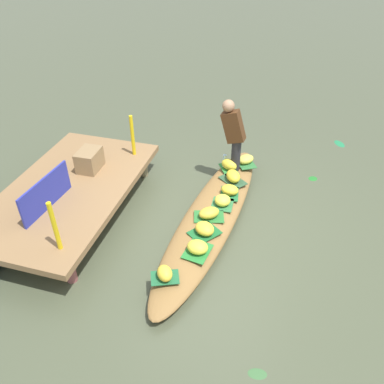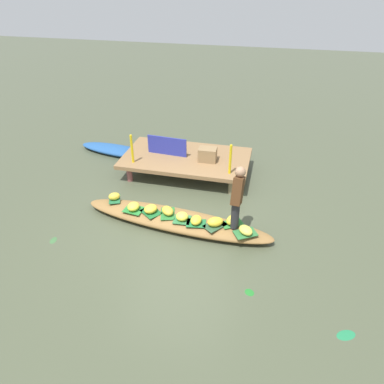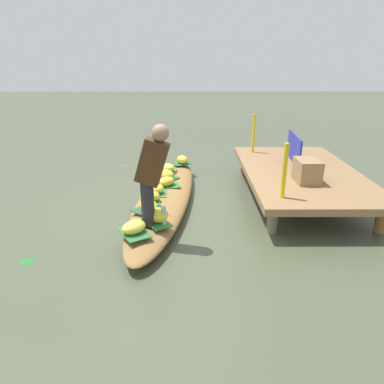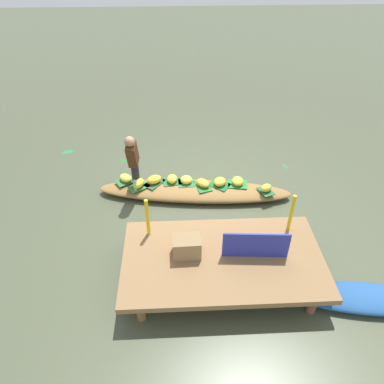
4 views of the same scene
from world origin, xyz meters
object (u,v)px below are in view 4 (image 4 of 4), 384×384
(vendor_boat, at_px, (195,191))
(banana_bunch_4, at_px, (238,181))
(banana_bunch_2, at_px, (138,183))
(banana_bunch_3, at_px, (186,180))
(moored_boat, at_px, (366,298))
(water_bottle, at_px, (135,185))
(banana_bunch_6, at_px, (220,182))
(produce_crate, at_px, (187,247))
(banana_bunch_8, at_px, (126,178))
(banana_bunch_5, at_px, (203,183))
(banana_bunch_0, at_px, (172,179))
(banana_bunch_7, at_px, (154,180))
(banana_bunch_1, at_px, (266,188))
(vendor_person, at_px, (133,158))
(market_banner, at_px, (256,245))

(vendor_boat, bearing_deg, banana_bunch_4, -172.67)
(banana_bunch_2, relative_size, banana_bunch_3, 1.22)
(moored_boat, xyz_separation_m, water_bottle, (3.73, -2.75, 0.27))
(banana_bunch_6, xyz_separation_m, produce_crate, (0.77, 2.13, 0.30))
(moored_boat, height_order, banana_bunch_8, banana_bunch_8)
(water_bottle, bearing_deg, banana_bunch_4, -177.34)
(banana_bunch_5, bearing_deg, banana_bunch_3, -21.03)
(water_bottle, bearing_deg, banana_bunch_8, -56.08)
(banana_bunch_8, xyz_separation_m, water_bottle, (-0.23, 0.34, 0.04))
(banana_bunch_0, distance_m, banana_bunch_5, 0.67)
(vendor_boat, distance_m, banana_bunch_5, 0.27)
(banana_bunch_4, bearing_deg, banana_bunch_7, -4.27)
(moored_boat, relative_size, banana_bunch_1, 9.76)
(moored_boat, bearing_deg, banana_bunch_0, -37.04)
(vendor_person, bearing_deg, banana_bunch_2, 156.82)
(vendor_boat, bearing_deg, banana_bunch_6, -171.62)
(banana_bunch_3, bearing_deg, market_banner, 113.29)
(banana_bunch_6, relative_size, vendor_person, 0.23)
(produce_crate, bearing_deg, banana_bunch_8, -62.85)
(banana_bunch_1, relative_size, banana_bunch_2, 0.82)
(banana_bunch_7, bearing_deg, banana_bunch_1, 170.20)
(banana_bunch_1, distance_m, vendor_person, 2.77)
(moored_boat, bearing_deg, banana_bunch_1, -59.78)
(banana_bunch_7, distance_m, market_banner, 2.92)
(vendor_boat, height_order, banana_bunch_3, banana_bunch_3)
(banana_bunch_5, distance_m, banana_bunch_6, 0.36)
(banana_bunch_0, xyz_separation_m, banana_bunch_1, (-1.93, 0.42, 0.00))
(banana_bunch_5, height_order, banana_bunch_6, banana_bunch_6)
(banana_bunch_3, bearing_deg, produce_crate, 88.17)
(banana_bunch_6, height_order, banana_bunch_8, banana_bunch_6)
(produce_crate, bearing_deg, banana_bunch_7, -74.96)
(vendor_person, relative_size, produce_crate, 2.82)
(vendor_boat, distance_m, banana_bunch_6, 0.57)
(banana_bunch_5, bearing_deg, banana_bunch_1, 169.57)
(banana_bunch_0, distance_m, water_bottle, 0.80)
(banana_bunch_1, xyz_separation_m, market_banner, (0.62, 1.96, 0.37))
(banana_bunch_0, distance_m, vendor_person, 0.99)
(water_bottle, bearing_deg, vendor_boat, -176.64)
(vendor_person, distance_m, market_banner, 3.06)
(banana_bunch_0, height_order, banana_bunch_5, banana_bunch_0)
(banana_bunch_7, distance_m, vendor_person, 0.73)
(banana_bunch_3, distance_m, banana_bunch_4, 1.08)
(banana_bunch_3, distance_m, banana_bunch_7, 0.68)
(market_banner, bearing_deg, vendor_boat, -65.01)
(banana_bunch_7, xyz_separation_m, banana_bunch_8, (0.61, -0.11, -0.01))
(vendor_boat, relative_size, banana_bunch_3, 16.48)
(vendor_boat, bearing_deg, banana_bunch_1, 176.28)
(banana_bunch_0, xyz_separation_m, banana_bunch_4, (-1.38, 0.15, 0.00))
(market_banner, bearing_deg, banana_bunch_0, -57.06)
(vendor_boat, xyz_separation_m, banana_bunch_2, (1.17, -0.02, 0.23))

